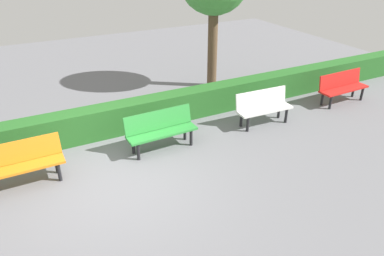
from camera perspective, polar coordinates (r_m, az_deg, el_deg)
The scene contains 6 objects.
ground_plane at distance 7.25m, azimuth -11.60°, elevation -8.07°, with size 24.05×24.05×0.00m, color slate.
bench_red at distance 11.12m, azimuth 22.72°, elevation 6.17°, with size 1.59×0.49×0.86m.
bench_white at distance 9.17m, azimuth 11.23°, elevation 3.46°, with size 1.47×0.51×0.86m.
bench_green at distance 7.93m, azimuth -4.97°, elevation -0.10°, with size 1.59×0.51×0.86m.
bench_orange at distance 7.47m, azimuth -25.95°, elevation -4.98°, with size 1.63×0.48×0.86m.
hedge_row at distance 8.97m, azimuth -7.78°, elevation 2.36°, with size 20.05×0.51×0.73m, color #266023.
Camera 1 is at (1.35, 5.77, 4.18)m, focal length 33.63 mm.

